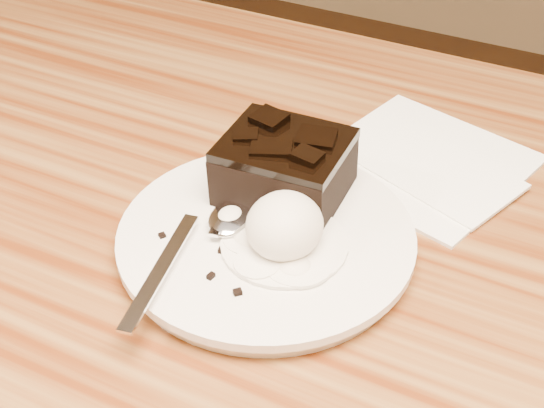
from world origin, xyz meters
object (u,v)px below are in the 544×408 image
at_px(plate, 266,241).
at_px(ice_cream_scoop, 285,226).
at_px(brownie, 285,170).
at_px(napkin, 422,161).
at_px(spoon, 230,220).

bearing_deg(plate, ice_cream_scoop, -22.94).
xyz_separation_m(brownie, napkin, (0.08, 0.12, -0.04)).
bearing_deg(spoon, brownie, 60.81).
bearing_deg(napkin, brownie, -124.85).
bearing_deg(ice_cream_scoop, plate, 157.06).
distance_m(plate, brownie, 0.06).
relative_size(plate, spoon, 1.24).
xyz_separation_m(ice_cream_scoop, spoon, (-0.05, 0.00, -0.01)).
xyz_separation_m(plate, ice_cream_scoop, (0.02, -0.01, 0.03)).
height_order(brownie, napkin, brownie).
relative_size(ice_cream_scoop, spoon, 0.33).
height_order(brownie, spoon, brownie).
bearing_deg(brownie, napkin, 55.15).
bearing_deg(brownie, ice_cream_scoop, -63.91).
relative_size(brownie, spoon, 0.52).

